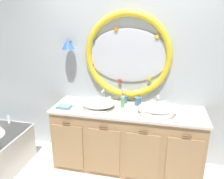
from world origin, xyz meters
The scene contains 11 objects.
ground_plane centered at (0.00, 0.00, 0.00)m, with size 14.00×14.00×0.00m, color silver.
back_wall_assembly centered at (0.00, 0.58, 1.32)m, with size 6.40×0.26×2.60m.
vanity_counter centered at (0.03, 0.26, 0.42)m, with size 1.93×0.63×0.84m.
sink_basin_left centered at (-0.34, 0.23, 0.90)m, with size 0.42×0.42×0.12m.
sink_basin_right centered at (0.40, 0.23, 0.89)m, with size 0.47×0.47×0.10m.
faucet_set_left centered at (-0.34, 0.47, 0.91)m, with size 0.22×0.14×0.17m.
faucet_set_right centered at (0.40, 0.47, 0.90)m, with size 0.21×0.13×0.14m.
toothbrush_holder_left centered at (-0.05, 0.47, 0.90)m, with size 0.09×0.09×0.20m.
toothbrush_holder_right centered at (0.14, 0.43, 0.90)m, with size 0.10×0.10×0.20m.
soap_dispenser centered at (-0.05, 0.31, 0.91)m, with size 0.05×0.06×0.16m.
folded_hand_towel centered at (-0.77, 0.12, 0.86)m, with size 0.19×0.14×0.03m.
Camera 1 is at (0.43, -2.37, 1.98)m, focal length 36.34 mm.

